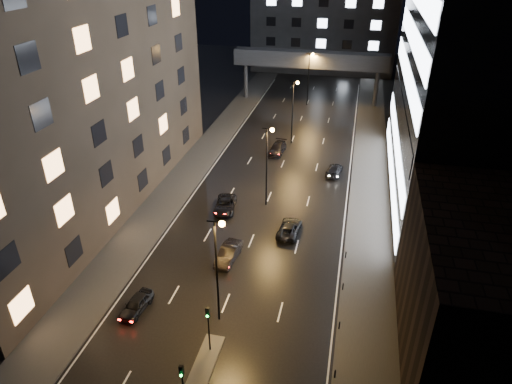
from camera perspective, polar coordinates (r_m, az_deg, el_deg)
ground at (r=67.05m, az=3.36°, el=3.53°), size 160.00×160.00×0.00m
sidewalk_left at (r=65.69m, az=-8.22°, el=2.77°), size 5.00×110.00×0.15m
sidewalk_right at (r=61.93m, az=14.01°, el=0.44°), size 5.00×110.00×0.15m
building_left at (r=54.99m, az=-24.27°, el=17.42°), size 15.00×48.00×40.00m
building_right_low at (r=38.17m, az=26.22°, el=-11.24°), size 10.00×18.00×12.00m
building_far at (r=119.30m, az=8.66°, el=20.86°), size 34.00×14.00×25.00m
skybridge at (r=92.59m, az=6.82°, el=16.05°), size 30.00×3.00×10.00m
median_island at (r=37.23m, az=-7.01°, el=-21.78°), size 1.60×8.00×0.15m
traffic_signal_near at (r=36.56m, az=-5.98°, el=-15.87°), size 0.28×0.34×4.40m
traffic_signal_far at (r=33.16m, az=-9.17°, el=-22.33°), size 0.28×0.34×4.40m
bollard_row at (r=38.67m, az=10.12°, el=-18.74°), size 0.12×25.12×0.90m
streetlight_near at (r=36.86m, az=-4.76°, el=-8.34°), size 1.45×0.50×10.15m
streetlight_mid_a at (r=53.57m, az=1.52°, el=4.40°), size 1.45×0.50×10.15m
streetlight_mid_b at (r=71.98m, az=4.75°, el=10.87°), size 1.45×0.50×10.15m
streetlight_far at (r=91.07m, az=6.70°, el=14.65°), size 1.45×0.50×10.15m
car_away_a at (r=42.66m, az=-14.72°, el=-13.42°), size 2.03×4.11×1.35m
car_away_b at (r=47.00m, az=-3.46°, el=-7.67°), size 2.00×4.74×1.52m
car_away_c at (r=55.25m, az=-3.88°, el=-1.63°), size 2.97×5.30×1.40m
car_away_d at (r=70.28m, az=2.68°, el=5.45°), size 2.44×5.23×1.48m
car_toward_a at (r=51.07m, az=4.22°, el=-4.50°), size 2.52×4.93×1.33m
car_toward_b at (r=64.56m, az=9.76°, el=2.72°), size 2.44×4.73×1.31m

